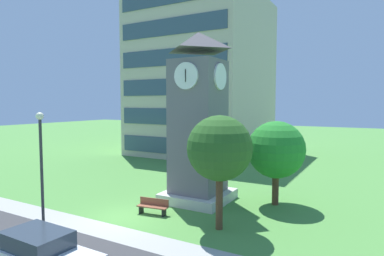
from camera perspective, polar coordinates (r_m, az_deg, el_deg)
ground_plane at (r=18.97m, az=-11.87°, el=-15.00°), size 160.00×160.00×0.00m
kerb_strip at (r=17.74m, az=-15.93°, el=-16.46°), size 120.00×1.60×0.01m
office_building at (r=42.44m, az=2.06°, el=8.84°), size 14.31×15.48×19.20m
clock_tower at (r=20.77m, az=1.09°, el=0.23°), size 3.91×3.91×10.65m
park_bench at (r=19.12m, az=-6.79°, el=-13.32°), size 1.85×0.73×0.88m
street_lamp at (r=17.52m, az=-24.70°, el=-4.73°), size 0.36×0.36×5.82m
tree_by_building at (r=16.12m, az=4.81°, el=-3.59°), size 3.23×3.23×5.68m
tree_streetside at (r=20.70m, az=14.39°, el=-3.70°), size 3.50×3.50×5.18m
parked_car_white at (r=13.62m, az=-24.77°, el=-19.37°), size 4.69×2.03×1.69m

